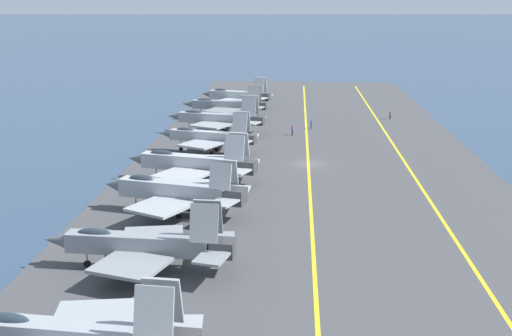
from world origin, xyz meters
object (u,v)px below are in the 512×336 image
Objects in this scene: parked_jet_seventh at (226,105)px; crew_brown_vest at (390,114)px; parked_jet_fifth at (209,136)px; crew_blue_vest at (311,124)px; parked_jet_third at (175,191)px; parked_jet_eighth at (237,95)px; parked_jet_fourth at (193,163)px; crew_purple_vest at (292,130)px; parked_jet_second at (143,244)px; parked_jet_sixth at (218,118)px.

crew_brown_vest is (1.44, -31.39, -1.68)m from parked_jet_seventh.
parked_jet_seventh is (28.73, 0.68, 0.11)m from parked_jet_fifth.
parked_jet_seventh reaches higher than crew_blue_vest.
parked_jet_third reaches higher than crew_blue_vest.
parked_jet_eighth is at bearing -4.15° from parked_jet_seventh.
crew_blue_vest is at bearing -17.78° from parked_jet_third.
parked_jet_fourth is at bearing -179.95° from parked_jet_fifth.
parked_jet_fifth is 24.86m from crew_blue_vest.
crew_blue_vest is at bearing -30.09° from crew_purple_vest.
crew_brown_vest is 0.97× the size of crew_purple_vest.
parked_jet_fifth is at bearing 0.22° from parked_jet_second.
parked_jet_fifth is 1.00× the size of parked_jet_eighth.
parked_jet_sixth reaches higher than parked_jet_eighth.
parked_jet_fourth is 15.53m from parked_jet_fifth.
parked_jet_fifth is 28.74m from parked_jet_seventh.
parked_jet_eighth is at bearing -0.05° from parked_jet_second.
crew_purple_vest is 1.05× the size of crew_blue_vest.
crew_purple_vest is at bearing -93.12° from parked_jet_sixth.
parked_jet_sixth is (57.28, 0.74, 0.26)m from parked_jet_second.
parked_jet_third is at bearing 179.95° from parked_jet_eighth.
parked_jet_eighth reaches higher than parked_jet_fourth.
parked_jet_second is 1.02× the size of parked_jet_third.
crew_brown_vest is (45.69, -30.70, -1.49)m from parked_jet_fourth.
parked_jet_sixth is at bearing 2.27° from parked_jet_fifth.
parked_jet_sixth is 12.86m from crew_purple_vest.
parked_jet_eighth is (56.83, -0.22, 0.19)m from parked_jet_fourth.
crew_brown_vest is at bearing -48.51° from crew_purple_vest.
parked_jet_sixth is at bearing 178.27° from parked_jet_eighth.
parked_jet_second is at bearing 166.21° from crew_blue_vest.
parked_jet_fourth reaches higher than parked_jet_third.
parked_jet_second is 0.95× the size of parked_jet_sixth.
crew_blue_vest is at bearing -145.21° from parked_jet_eighth.
parked_jet_seventh is (56.95, 0.85, 0.02)m from parked_jet_third.
parked_jet_second is 57.86m from crew_purple_vest.
parked_jet_sixth is at bearing 86.88° from crew_purple_vest.
crew_purple_vest is at bearing -15.95° from parked_jet_third.
parked_jet_sixth is at bearing 1.12° from parked_jet_fourth.
parked_jet_third is 50.05m from crew_blue_vest.
parked_jet_seventh is 31.47m from crew_brown_vest.
parked_jet_second is 79.14m from crew_brown_vest.
parked_jet_seventh is (71.56, 0.84, 0.28)m from parked_jet_second.
parked_jet_fifth reaches higher than crew_brown_vest.
parked_jet_sixth reaches higher than crew_purple_vest.
parked_jet_third is (14.61, -0.01, 0.26)m from parked_jet_second.
parked_jet_second is 9.24× the size of crew_purple_vest.
parked_jet_second is 57.28m from parked_jet_sixth.
crew_brown_vest is at bearing -33.90° from parked_jet_fourth.
crew_blue_vest is (62.24, -15.28, -1.42)m from parked_jet_second.
parked_jet_seventh is 18.70m from crew_blue_vest.
parked_jet_seventh reaches higher than parked_jet_fifth.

